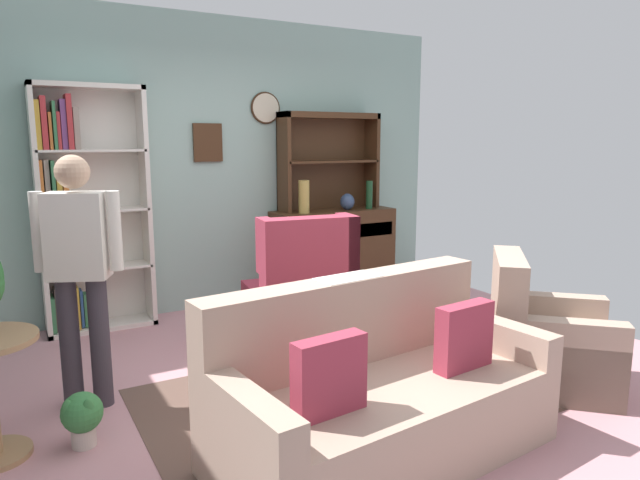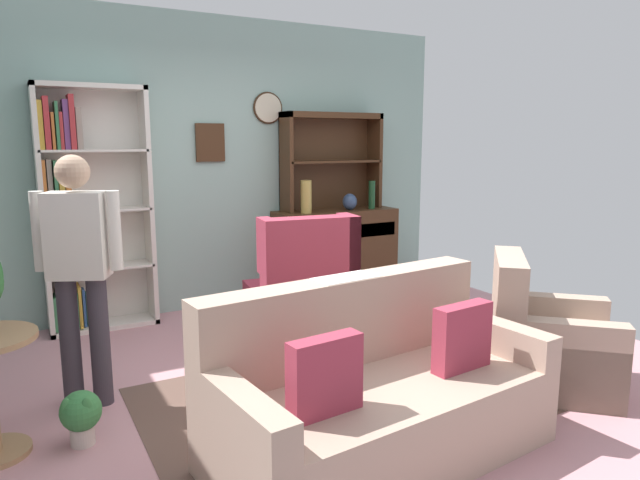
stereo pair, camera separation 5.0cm
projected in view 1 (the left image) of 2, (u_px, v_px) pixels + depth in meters
ground_plane at (322, 382)px, 3.94m from camera, size 5.40×4.60×0.02m
wall_back at (214, 165)px, 5.52m from camera, size 5.00×0.09×2.80m
area_rug at (370, 390)px, 3.77m from camera, size 2.92×1.65×0.01m
bookshelf at (83, 210)px, 4.82m from camera, size 0.90×0.30×2.10m
sideboard at (333, 248)px, 6.02m from camera, size 1.30×0.45×0.92m
sideboard_hutch at (328, 148)px, 5.93m from camera, size 1.10×0.26×1.00m
vase_tall at (304, 197)px, 5.66m from camera, size 0.11×0.11×0.33m
vase_round at (347, 202)px, 5.94m from camera, size 0.15×0.15×0.17m
bottle_wine at (369, 195)px, 6.03m from camera, size 0.07×0.07×0.30m
couch_floral at (379, 396)px, 2.99m from camera, size 1.88×1.03×0.90m
armchair_floral at (545, 343)px, 3.84m from camera, size 1.08×1.08×0.88m
wingback_chair at (301, 294)px, 4.72m from camera, size 0.88×0.90×1.05m
potted_plant_small at (82, 416)px, 3.06m from camera, size 0.22×0.22×0.30m
person_reading at (79, 264)px, 3.42m from camera, size 0.51×0.32×1.56m
coffee_table at (307, 334)px, 3.82m from camera, size 0.80×0.50×0.42m
book_stack at (289, 315)px, 3.85m from camera, size 0.20×0.13×0.11m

